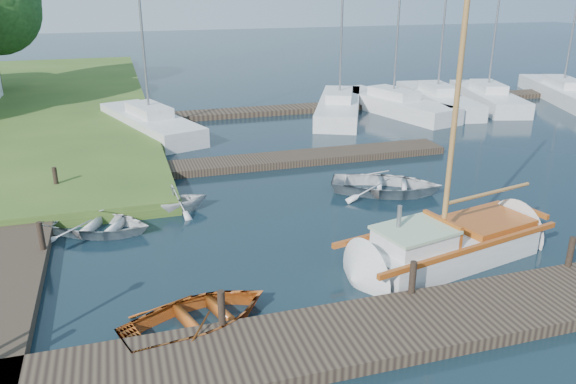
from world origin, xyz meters
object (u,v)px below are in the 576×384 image
object	(u,v)px
mooring_post_1	(222,308)
tender_a	(97,222)
mooring_post_2	(413,277)
marina_boat_6	(487,96)
tender_c	(387,182)
marina_boat_4	(393,103)
marina_boat_5	(437,98)
tender_b	(177,197)
mooring_post_3	(571,252)
marina_boat_7	(562,91)
sailboat	(451,247)
mooring_post_5	(56,178)
marina_boat_3	(339,105)
dinghy	(199,313)
mooring_post_4	(41,236)
marina_boat_0	(150,121)

from	to	relation	value
mooring_post_1	tender_a	size ratio (longest dim) A/B	0.24
mooring_post_2	marina_boat_6	world-z (taller)	marina_boat_6
tender_c	marina_boat_4	world-z (taller)	marina_boat_4
mooring_post_2	marina_boat_5	size ratio (longest dim) A/B	0.08
tender_a	tender_b	distance (m)	2.67
tender_a	tender_c	distance (m)	9.95
tender_b	marina_boat_5	size ratio (longest dim) A/B	0.20
mooring_post_2	mooring_post_3	bearing A→B (deg)	0.00
marina_boat_4	marina_boat_7	world-z (taller)	marina_boat_4
sailboat	marina_boat_5	bearing A→B (deg)	47.67
mooring_post_5	marina_boat_3	bearing A→B (deg)	33.08
tender_a	dinghy	bearing A→B (deg)	-132.81
sailboat	marina_boat_5	size ratio (longest dim) A/B	1.00
dinghy	marina_boat_4	bearing A→B (deg)	-55.76
mooring_post_4	tender_c	size ratio (longest dim) A/B	0.20
mooring_post_1	mooring_post_2	world-z (taller)	same
tender_b	marina_boat_7	distance (m)	28.70
tender_b	marina_boat_4	world-z (taller)	marina_boat_4
tender_c	mooring_post_5	bearing A→B (deg)	102.31
marina_boat_5	marina_boat_7	size ratio (longest dim) A/B	0.94
dinghy	marina_boat_6	xyz separation A→B (m)	(20.74, 18.79, 0.21)
tender_c	marina_boat_5	distance (m)	16.01
tender_c	marina_boat_3	bearing A→B (deg)	12.95
marina_boat_3	marina_boat_4	bearing A→B (deg)	-72.11
mooring_post_3	dinghy	bearing A→B (deg)	176.89
mooring_post_3	tender_b	size ratio (longest dim) A/B	0.40
marina_boat_0	marina_boat_3	world-z (taller)	marina_boat_3
marina_boat_5	dinghy	bearing A→B (deg)	146.57
mooring_post_5	tender_b	bearing A→B (deg)	-34.47
tender_c	marina_boat_5	world-z (taller)	marina_boat_5
marina_boat_3	tender_a	bearing A→B (deg)	159.47
tender_a	marina_boat_6	size ratio (longest dim) A/B	0.32
mooring_post_4	marina_boat_4	xyz separation A→B (m)	(17.73, 14.07, -0.13)
dinghy	tender_c	xyz separation A→B (m)	(7.74, 6.46, 0.05)
mooring_post_1	sailboat	world-z (taller)	sailboat
marina_boat_0	marina_boat_7	world-z (taller)	marina_boat_7
mooring_post_2	marina_boat_0	distance (m)	19.07
sailboat	mooring_post_4	bearing A→B (deg)	150.86
mooring_post_3	marina_boat_3	world-z (taller)	marina_boat_3
marina_boat_6	mooring_post_4	bearing A→B (deg)	135.68
sailboat	marina_boat_3	xyz separation A→B (m)	(3.83, 17.68, 0.22)
mooring_post_2	mooring_post_3	distance (m)	4.50
mooring_post_4	sailboat	world-z (taller)	sailboat
sailboat	dinghy	size ratio (longest dim) A/B	2.88
mooring_post_4	mooring_post_5	bearing A→B (deg)	90.00
tender_c	marina_boat_7	bearing A→B (deg)	-29.22
marina_boat_3	marina_boat_6	distance (m)	9.80
mooring_post_1	sailboat	size ratio (longest dim) A/B	0.08
tender_a	marina_boat_5	distance (m)	23.70
marina_boat_0	marina_boat_7	distance (m)	26.17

